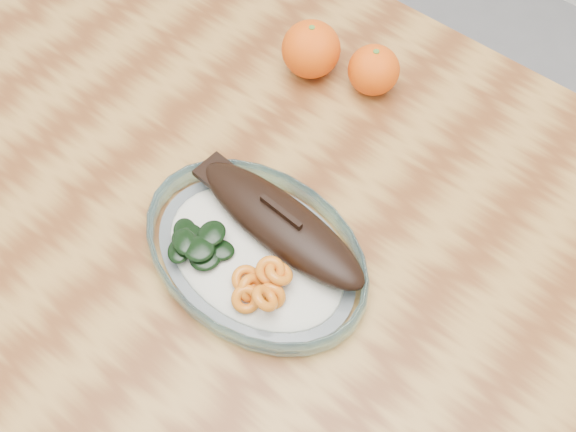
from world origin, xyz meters
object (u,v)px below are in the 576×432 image
(plated_meal, at_px, (256,250))
(orange_right, at_px, (374,70))
(dining_table, at_px, (286,254))
(orange_left, at_px, (311,49))

(plated_meal, xyz_separation_m, orange_right, (-0.05, 0.30, 0.02))
(dining_table, relative_size, orange_right, 17.32)
(dining_table, distance_m, plated_meal, 0.14)
(plated_meal, bearing_deg, orange_right, 102.17)
(dining_table, height_order, orange_right, orange_right)
(plated_meal, height_order, orange_right, plated_meal)
(orange_left, bearing_deg, plated_meal, -63.69)
(dining_table, bearing_deg, plated_meal, -79.39)
(orange_right, bearing_deg, dining_table, -80.74)
(dining_table, xyz_separation_m, orange_right, (-0.04, 0.23, 0.13))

